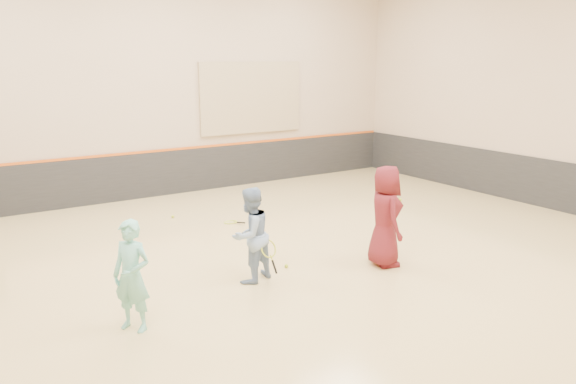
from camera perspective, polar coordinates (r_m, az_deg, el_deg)
room at (r=10.00m, az=-0.83°, el=-2.63°), size 15.04×12.04×6.22m
wainscot_back at (r=15.30m, az=-12.84°, el=1.83°), size 14.90×0.04×1.20m
wainscot_right at (r=15.28m, az=23.60°, el=1.03°), size 0.04×11.90×1.20m
accent_stripe at (r=15.18m, az=-12.95°, el=4.12°), size 14.90×0.03×0.06m
acoustic_panel at (r=16.20m, az=-3.73°, el=9.55°), size 3.20×0.08×2.00m
girl at (r=7.81m, az=-15.58°, el=-8.21°), size 0.63×0.67×1.53m
instructor at (r=9.14m, az=-3.84°, el=-4.39°), size 0.92×0.82×1.58m
young_man at (r=9.96m, az=9.85°, el=-2.42°), size 0.83×1.01×1.79m
held_racket at (r=9.11m, az=-2.00°, el=-5.77°), size 0.33×0.33×0.65m
spare_racket at (r=12.62m, az=-5.86°, el=-2.89°), size 0.67×0.67×0.11m
ball_under_racket at (r=9.92m, az=-0.17°, el=-7.53°), size 0.07×0.07×0.07m
ball_in_hand at (r=9.87m, az=11.28°, el=-0.78°), size 0.07×0.07×0.07m
ball_beside_spare at (r=13.20m, az=-11.63°, el=-2.46°), size 0.07×0.07×0.07m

